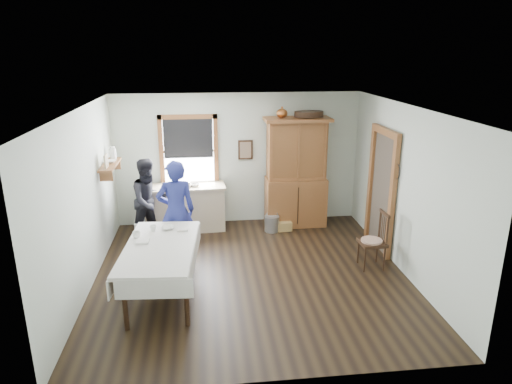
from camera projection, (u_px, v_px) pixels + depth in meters
room at (251, 196)px, 7.03m from camera, size 5.01×5.01×2.70m
window at (189, 148)px, 9.17m from camera, size 1.18×0.07×1.48m
doorway at (382, 187)px, 8.16m from camera, size 0.09×1.14×2.22m
wall_shelf at (110, 163)px, 8.16m from camera, size 0.24×1.00×0.44m
framed_picture at (245, 150)px, 9.32m from camera, size 0.30×0.04×0.40m
rug_beater at (397, 164)px, 7.47m from camera, size 0.01×0.27×0.27m
work_counter at (185, 208)px, 9.19m from camera, size 1.64×0.69×0.92m
china_hutch at (296, 173)px, 9.27m from camera, size 1.32×0.64×2.24m
dining_table at (161, 270)px, 6.75m from camera, size 1.18×2.05×0.79m
spindle_chair at (372, 240)px, 7.58m from camera, size 0.47×0.47×0.98m
pail at (272, 224)px, 9.19m from camera, size 0.37×0.37×0.32m
wicker_basket at (284, 226)px, 9.25m from camera, size 0.33×0.24×0.18m
woman_blue at (176, 215)px, 7.75m from camera, size 0.66×0.50×1.65m
figure_dark at (150, 204)px, 8.57m from camera, size 0.92×0.88×1.49m
table_cup_a at (136, 235)px, 6.90m from camera, size 0.16×0.16×0.10m
table_cup_b at (153, 228)px, 7.15m from camera, size 0.12×0.12×0.10m
table_bowl at (168, 228)px, 7.23m from camera, size 0.26×0.26×0.05m
counter_book at (186, 186)px, 9.01m from camera, size 0.25×0.25×0.02m
counter_bowl at (195, 185)px, 9.02m from camera, size 0.21×0.21×0.06m
shelf_bowl at (110, 161)px, 8.17m from camera, size 0.22×0.22×0.05m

